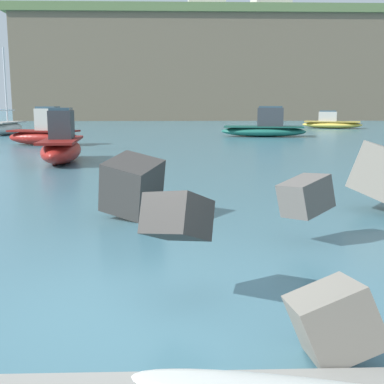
{
  "coord_description": "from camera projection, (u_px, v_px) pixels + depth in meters",
  "views": [
    {
      "loc": [
        0.53,
        -5.81,
        2.52
      ],
      "look_at": [
        0.74,
        0.5,
        1.4
      ],
      "focal_mm": 47.16,
      "sensor_mm": 36.0,
      "label": 1
    }
  ],
  "objects": [
    {
      "name": "breakwater_jetty",
      "position": [
        228.0,
        191.0,
        8.49
      ],
      "size": [
        25.4,
        8.93,
        2.61
      ],
      "color": "gray",
      "rests_on": "ground"
    },
    {
      "name": "boat_near_left",
      "position": [
        6.0,
        127.0,
        40.0
      ],
      "size": [
        2.38,
        4.45,
        6.8
      ],
      "color": "beige",
      "rests_on": "ground"
    },
    {
      "name": "headland_bluff",
      "position": [
        273.0,
        71.0,
        89.06
      ],
      "size": [
        81.94,
        38.6,
        16.02
      ],
      "color": "#756651",
      "rests_on": "ground"
    },
    {
      "name": "boat_far_centre",
      "position": [
        45.0,
        133.0,
        30.27
      ],
      "size": [
        4.73,
        2.51,
        2.31
      ],
      "color": "maroon",
      "rests_on": "ground"
    },
    {
      "name": "boat_far_right",
      "position": [
        331.0,
        123.0,
        50.39
      ],
      "size": [
        6.21,
        3.98,
        1.77
      ],
      "color": "#EAC64C",
      "rests_on": "ground"
    },
    {
      "name": "boat_near_centre",
      "position": [
        61.0,
        145.0,
        21.51
      ],
      "size": [
        1.97,
        5.0,
        2.32
      ],
      "color": "maroon",
      "rests_on": "ground"
    },
    {
      "name": "boat_far_left",
      "position": [
        265.0,
        128.0,
        37.96
      ],
      "size": [
        6.64,
        3.16,
        2.28
      ],
      "color": "#1E6656",
      "rests_on": "ground"
    },
    {
      "name": "mooring_buoy_inner",
      "position": [
        117.0,
        165.0,
        19.04
      ],
      "size": [
        0.44,
        0.44,
        0.44
      ],
      "color": "#E54C1E",
      "rests_on": "ground"
    },
    {
      "name": "ground_plane",
      "position": [
        133.0,
        312.0,
        6.14
      ],
      "size": [
        400.0,
        400.0,
        0.0
      ],
      "primitive_type": "plane",
      "color": "#42707F"
    },
    {
      "name": "station_building_west",
      "position": [
        270.0,
        4.0,
        84.75
      ],
      "size": [
        6.07,
        7.98,
        5.71
      ],
      "color": "beige",
      "rests_on": "headland_bluff"
    }
  ]
}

